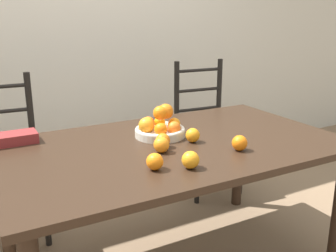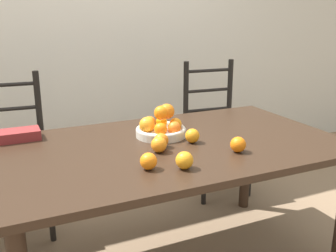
% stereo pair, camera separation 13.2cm
% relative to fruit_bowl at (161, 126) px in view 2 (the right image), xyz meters
% --- Properties ---
extents(wall_back, '(8.00, 0.06, 2.60)m').
position_rel_fruit_bowl_xyz_m(wall_back, '(-0.00, 1.39, 0.52)').
color(wall_back, beige).
rests_on(wall_back, ground_plane).
extents(dining_table, '(1.73, 1.01, 0.73)m').
position_rel_fruit_bowl_xyz_m(dining_table, '(-0.00, -0.13, -0.14)').
color(dining_table, black).
rests_on(dining_table, ground_plane).
extents(fruit_bowl, '(0.27, 0.27, 0.17)m').
position_rel_fruit_bowl_xyz_m(fruit_bowl, '(0.00, 0.00, 0.00)').
color(fruit_bowl, beige).
rests_on(fruit_bowl, dining_table).
extents(orange_loose_0, '(0.07, 0.07, 0.07)m').
position_rel_fruit_bowl_xyz_m(orange_loose_0, '(0.10, -0.17, -0.02)').
color(orange_loose_0, orange).
rests_on(orange_loose_0, dining_table).
extents(orange_loose_1, '(0.07, 0.07, 0.07)m').
position_rel_fruit_bowl_xyz_m(orange_loose_1, '(0.23, -0.38, -0.02)').
color(orange_loose_1, orange).
rests_on(orange_loose_1, dining_table).
extents(orange_loose_2, '(0.08, 0.08, 0.08)m').
position_rel_fruit_bowl_xyz_m(orange_loose_2, '(-0.10, -0.46, -0.02)').
color(orange_loose_2, orange).
rests_on(orange_loose_2, dining_table).
extents(orange_loose_3, '(0.08, 0.08, 0.08)m').
position_rel_fruit_bowl_xyz_m(orange_loose_3, '(-0.11, -0.22, -0.02)').
color(orange_loose_3, orange).
rests_on(orange_loose_3, dining_table).
extents(orange_loose_4, '(0.07, 0.07, 0.07)m').
position_rel_fruit_bowl_xyz_m(orange_loose_4, '(-0.23, -0.40, -0.02)').
color(orange_loose_4, orange).
rests_on(orange_loose_4, dining_table).
extents(orange_loose_5, '(0.07, 0.07, 0.07)m').
position_rel_fruit_bowl_xyz_m(orange_loose_5, '(-0.07, -0.17, -0.02)').
color(orange_loose_5, orange).
rests_on(orange_loose_5, dining_table).
extents(chair_left, '(0.45, 0.43, 1.00)m').
position_rel_fruit_bowl_xyz_m(chair_left, '(-0.73, 0.65, -0.31)').
color(chair_left, black).
rests_on(chair_left, ground_plane).
extents(chair_right, '(0.45, 0.43, 1.00)m').
position_rel_fruit_bowl_xyz_m(chair_right, '(0.74, 0.65, -0.31)').
color(chair_right, black).
rests_on(chair_right, ground_plane).
extents(book_stack, '(0.22, 0.13, 0.05)m').
position_rel_fruit_bowl_xyz_m(book_stack, '(-0.70, 0.25, -0.03)').
color(book_stack, maroon).
rests_on(book_stack, dining_table).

